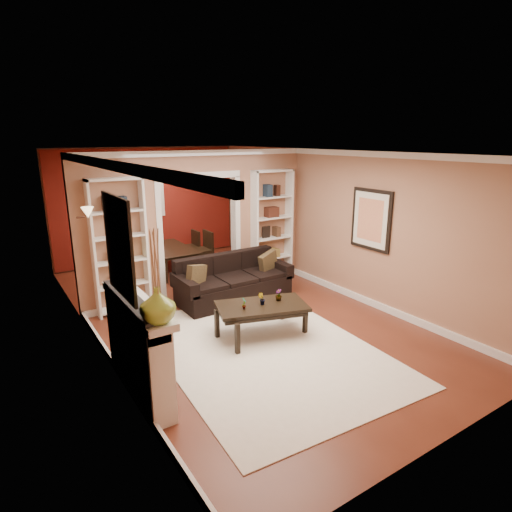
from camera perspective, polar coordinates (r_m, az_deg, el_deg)
floor at (r=7.49m, az=-3.22°, el=-7.42°), size 8.00×8.00×0.00m
ceiling at (r=6.90m, az=-3.57°, el=13.69°), size 8.00×8.00×0.00m
wall_back at (r=10.67m, az=-14.23°, el=6.65°), size 8.00×0.00×8.00m
wall_front at (r=4.26m, az=24.83°, el=-7.72°), size 8.00×0.00×8.00m
wall_left at (r=6.30m, az=-21.42°, el=-0.00°), size 0.00×8.00×8.00m
wall_right at (r=8.39m, az=10.09°, el=4.54°), size 0.00×8.00×8.00m
partition_wall at (r=8.11m, az=-7.63°, el=4.26°), size 4.50×0.15×2.70m
red_back_panel at (r=10.65m, az=-14.17°, el=6.47°), size 4.44×0.04×2.64m
dining_window at (r=10.58m, az=-14.18°, el=7.67°), size 0.78×0.03×0.98m
area_rug at (r=6.25m, az=1.21°, el=-12.27°), size 3.00×4.04×0.01m
sofa at (r=7.85m, az=-2.99°, el=-3.07°), size 2.13×0.92×0.83m
pillow_left at (r=7.44m, az=-7.96°, el=-2.68°), size 0.42×0.28×0.41m
pillow_right at (r=8.16m, az=1.64°, el=-0.87°), size 0.43×0.23×0.41m
coffee_table at (r=6.54m, az=0.76°, el=-8.54°), size 1.49×1.09×0.50m
plant_left at (r=6.25m, az=-1.61°, el=-6.31°), size 0.11×0.11×0.18m
plant_center at (r=6.41m, az=0.77°, el=-5.75°), size 0.13×0.12×0.18m
plant_right at (r=6.58m, az=3.02°, el=-5.20°), size 0.11×0.11×0.18m
bookshelf_left at (r=7.48m, az=-17.75°, el=1.10°), size 0.90×0.30×2.30m
bookshelf_right at (r=8.78m, az=2.07°, el=3.93°), size 0.90×0.30×2.30m
fireplace at (r=5.24m, az=-15.22°, el=-11.65°), size 0.32×1.70×1.16m
vase at (r=4.32m, az=-12.98°, el=-6.38°), size 0.38×0.38×0.37m
mirror at (r=4.78m, az=-17.84°, el=1.16°), size 0.03×0.95×1.10m
wall_sconce at (r=6.75m, az=-22.00°, el=5.11°), size 0.18×0.18×0.22m
framed_art at (r=7.64m, az=15.06°, el=4.69°), size 0.04×0.85×1.05m
dining_table at (r=9.75m, az=-11.30°, el=-0.46°), size 1.58×0.88×0.56m
dining_chair_nw at (r=9.24m, az=-13.81°, el=-0.32°), size 0.60×0.60×0.92m
dining_chair_ne at (r=9.64m, az=-7.66°, el=0.65°), size 0.53×0.53×0.92m
dining_chair_sw at (r=9.80m, az=-15.00°, el=0.42°), size 0.50×0.50×0.90m
dining_chair_se at (r=10.18m, az=-9.12°, el=1.11°), size 0.48×0.48×0.82m
chandelier at (r=9.38m, az=-11.83°, el=9.74°), size 0.50×0.50×0.30m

